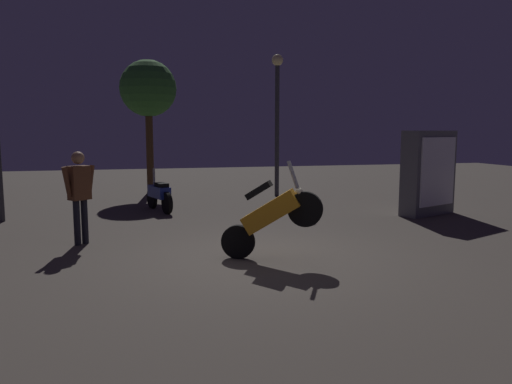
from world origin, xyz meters
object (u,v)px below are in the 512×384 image
object	(u,v)px
motorcycle_blue_parked_left	(159,194)
streetlamp_far	(277,106)
person_rider_beside	(79,189)
kiosk_billboard	(429,173)
motorcycle_orange_foreground	(271,215)

from	to	relation	value
motorcycle_blue_parked_left	streetlamp_far	distance (m)	5.03
person_rider_beside	streetlamp_far	size ratio (longest dim) A/B	0.38
streetlamp_far	motorcycle_blue_parked_left	bearing A→B (deg)	-150.90
streetlamp_far	kiosk_billboard	world-z (taller)	streetlamp_far
motorcycle_orange_foreground	streetlamp_far	bearing A→B (deg)	99.54
motorcycle_orange_foreground	kiosk_billboard	size ratio (longest dim) A/B	0.78
motorcycle_orange_foreground	streetlamp_far	xyz separation A→B (m)	(2.33, 7.57, 2.14)
kiosk_billboard	motorcycle_orange_foreground	bearing A→B (deg)	10.91
person_rider_beside	motorcycle_blue_parked_left	bearing A→B (deg)	116.81
motorcycle_orange_foreground	person_rider_beside	world-z (taller)	person_rider_beside
motorcycle_blue_parked_left	person_rider_beside	distance (m)	3.88
motorcycle_blue_parked_left	person_rider_beside	xyz separation A→B (m)	(-1.59, -3.49, 0.59)
motorcycle_orange_foreground	streetlamp_far	distance (m)	8.21
motorcycle_orange_foreground	person_rider_beside	bearing A→B (deg)	174.52
person_rider_beside	kiosk_billboard	bearing A→B (deg)	60.68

